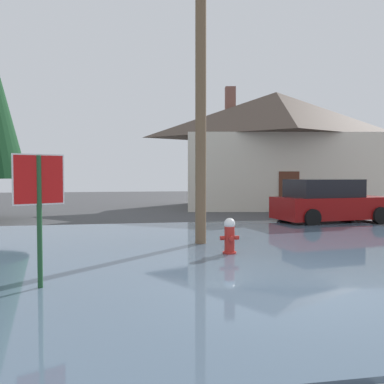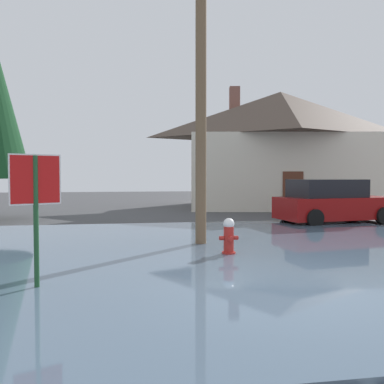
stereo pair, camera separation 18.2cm
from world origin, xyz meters
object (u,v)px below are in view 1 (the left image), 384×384
(fire_hydrant, at_px, (230,238))
(utility_pole, at_px, (201,53))
(stop_sign_near, at_px, (39,194))
(parked_car, at_px, (329,202))
(house, at_px, (276,148))

(fire_hydrant, relative_size, utility_pole, 0.09)
(stop_sign_near, distance_m, parked_car, 12.21)
(fire_hydrant, distance_m, utility_pole, 4.76)
(fire_hydrant, relative_size, parked_car, 0.19)
(fire_hydrant, bearing_deg, utility_pole, 103.58)
(fire_hydrant, height_order, parked_car, parked_car)
(utility_pole, distance_m, parked_car, 8.33)
(house, bearing_deg, fire_hydrant, -115.49)
(stop_sign_near, height_order, fire_hydrant, stop_sign_near)
(house, xyz_separation_m, parked_car, (-0.97, -7.89, -2.58))
(utility_pole, relative_size, parked_car, 2.10)
(house, bearing_deg, parked_car, -97.02)
(stop_sign_near, bearing_deg, utility_pole, 48.27)
(parked_car, bearing_deg, stop_sign_near, -139.15)
(stop_sign_near, bearing_deg, parked_car, 40.85)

